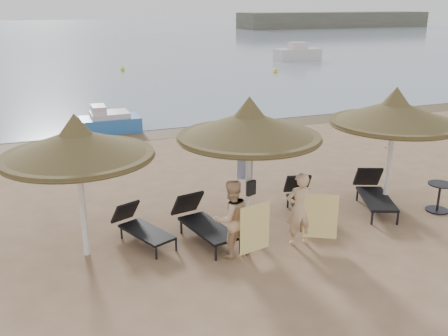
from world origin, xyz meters
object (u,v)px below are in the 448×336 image
at_px(lounger_far_left, 140,226).
at_px(side_table, 439,198).
at_px(palapa_center, 249,126).
at_px(lounger_near_left, 202,221).
at_px(lounger_far_right, 374,192).
at_px(person_right, 300,204).
at_px(palapa_right, 394,113).
at_px(person_left, 231,213).
at_px(lounger_near_right, 303,199).
at_px(pedal_boat, 109,122).
at_px(palapa_left, 77,144).

xyz_separation_m(lounger_far_left, side_table, (7.03, -1.08, -0.00)).
bearing_deg(palapa_center, lounger_near_left, 174.65).
xyz_separation_m(lounger_far_right, person_right, (-2.70, -1.06, 0.52)).
relative_size(lounger_far_left, person_right, 0.95).
distance_m(palapa_right, side_table, 2.38).
height_order(lounger_far_left, person_left, person_left).
xyz_separation_m(lounger_near_left, lounger_near_right, (2.66, 0.32, -0.02)).
bearing_deg(pedal_boat, side_table, -60.17).
relative_size(palapa_center, person_left, 1.65).
bearing_deg(palapa_center, pedal_boat, 97.35).
xyz_separation_m(side_table, pedal_boat, (-6.07, 10.88, 0.06)).
bearing_deg(side_table, lounger_near_right, 161.04).
distance_m(palapa_left, palapa_right, 7.12).
bearing_deg(person_right, lounger_far_right, -148.20).
height_order(lounger_near_right, side_table, lounger_near_right).
xyz_separation_m(palapa_center, side_table, (4.75, -0.65, -2.06)).
relative_size(palapa_left, side_table, 4.12).
distance_m(palapa_left, lounger_near_left, 3.07).
xyz_separation_m(palapa_center, lounger_far_right, (3.44, 0.12, -2.01)).
xyz_separation_m(palapa_right, lounger_near_left, (-4.72, 0.11, -1.99)).
bearing_deg(palapa_right, lounger_far_left, 175.82).
distance_m(person_left, person_right, 1.49).
bearing_deg(person_right, lounger_near_right, -112.95).
bearing_deg(lounger_near_right, lounger_far_right, 6.64).
relative_size(palapa_right, side_table, 4.26).
relative_size(palapa_right, pedal_boat, 1.32).
relative_size(lounger_far_left, lounger_far_right, 0.86).
height_order(lounger_near_left, pedal_boat, pedal_boat).
xyz_separation_m(palapa_right, person_left, (-4.44, -0.86, -1.45)).
bearing_deg(person_left, side_table, 175.23).
bearing_deg(lounger_near_right, lounger_far_left, -164.34).
bearing_deg(palapa_center, person_right, -51.72).
bearing_deg(side_table, lounger_near_left, 172.59).
height_order(lounger_far_left, lounger_far_right, lounger_far_right).
xyz_separation_m(lounger_far_right, person_left, (-4.19, -1.00, 0.53)).
bearing_deg(person_left, lounger_far_left, -47.22).
xyz_separation_m(palapa_right, pedal_boat, (-5.01, 10.24, -1.98)).
bearing_deg(palapa_center, palapa_right, -0.17).
bearing_deg(palapa_right, lounger_far_right, 151.89).
distance_m(palapa_center, lounger_near_right, 2.63).
distance_m(lounger_far_left, side_table, 7.12).
xyz_separation_m(lounger_near_left, person_left, (0.28, -0.97, 0.53)).
bearing_deg(person_left, palapa_right, -176.06).
bearing_deg(lounger_near_left, palapa_center, -16.23).
xyz_separation_m(palapa_right, person_right, (-2.95, -0.93, -1.46)).
xyz_separation_m(palapa_left, pedal_boat, (2.11, 10.00, -1.90)).
distance_m(palapa_right, lounger_far_left, 6.33).
relative_size(lounger_near_left, pedal_boat, 0.88).
xyz_separation_m(lounger_far_right, side_table, (1.30, -0.78, -0.05)).
bearing_deg(pedal_boat, lounger_near_left, -87.65).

